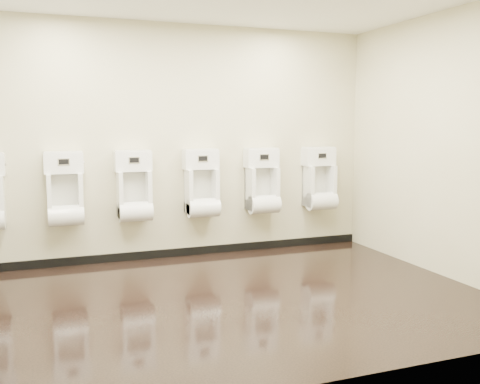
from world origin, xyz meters
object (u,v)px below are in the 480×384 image
at_px(urinal_1, 65,194).
at_px(urinal_4, 262,186).
at_px(urinal_3, 202,188).
at_px(urinal_5, 320,183).
at_px(urinal_2, 134,191).

distance_m(urinal_1, urinal_4, 2.37).
bearing_deg(urinal_3, urinal_4, 0.00).
bearing_deg(urinal_4, urinal_3, 180.00).
height_order(urinal_3, urinal_5, same).
height_order(urinal_4, urinal_5, same).
height_order(urinal_2, urinal_4, same).
bearing_deg(urinal_3, urinal_5, 0.00).
height_order(urinal_1, urinal_5, same).
xyz_separation_m(urinal_2, urinal_5, (2.42, 0.00, 0.00)).
xyz_separation_m(urinal_3, urinal_5, (1.61, 0.00, 0.00)).
xyz_separation_m(urinal_1, urinal_4, (2.37, 0.00, 0.00)).
distance_m(urinal_1, urinal_5, 3.18).
bearing_deg(urinal_2, urinal_4, 0.00).
bearing_deg(urinal_1, urinal_5, 0.00).
height_order(urinal_1, urinal_2, same).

